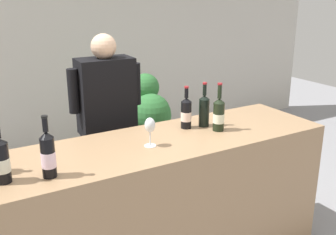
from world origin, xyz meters
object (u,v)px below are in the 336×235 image
at_px(wine_bottle_1, 219,114).
at_px(wine_bottle_4, 1,160).
at_px(wine_glass, 150,126).
at_px(potted_shrub, 145,118).
at_px(wine_bottle_5, 186,113).
at_px(wine_bottle_3, 204,110).
at_px(wine_bottle_0, 48,155).
at_px(person_server, 108,141).

height_order(wine_bottle_1, wine_bottle_4, wine_bottle_4).
distance_m(wine_bottle_1, wine_glass, 0.55).
relative_size(wine_glass, potted_shrub, 0.16).
xyz_separation_m(wine_bottle_4, wine_glass, (0.88, 0.06, 0.01)).
relative_size(wine_bottle_1, wine_bottle_5, 1.11).
distance_m(wine_bottle_3, potted_shrub, 1.39).
relative_size(wine_bottle_1, potted_shrub, 0.30).
bearing_deg(wine_glass, wine_bottle_1, 2.06).
distance_m(wine_bottle_0, wine_bottle_4, 0.23).
relative_size(wine_bottle_4, person_server, 0.21).
xyz_separation_m(wine_bottle_3, potted_shrub, (0.18, 1.30, -0.45)).
height_order(wine_bottle_0, wine_bottle_5, wine_bottle_0).
bearing_deg(wine_glass, person_server, 90.34).
relative_size(wine_bottle_0, wine_bottle_4, 0.98).
relative_size(wine_bottle_4, wine_glass, 1.85).
height_order(wine_bottle_3, wine_bottle_4, wine_bottle_4).
distance_m(wine_bottle_3, wine_bottle_5, 0.14).
bearing_deg(wine_bottle_3, wine_bottle_5, 168.06).
distance_m(wine_bottle_1, potted_shrub, 1.51).
bearing_deg(wine_bottle_0, potted_shrub, 48.93).
xyz_separation_m(wine_bottle_0, wine_bottle_1, (1.21, 0.14, -0.01)).
relative_size(wine_bottle_3, wine_bottle_4, 0.93).
distance_m(wine_bottle_1, person_server, 0.95).
bearing_deg(wine_bottle_5, person_server, 125.96).
xyz_separation_m(wine_bottle_1, wine_bottle_3, (-0.03, 0.13, 0.00)).
height_order(wine_bottle_0, wine_bottle_4, wine_bottle_4).
bearing_deg(wine_bottle_5, wine_bottle_0, -164.26).
height_order(wine_bottle_0, wine_bottle_1, wine_bottle_1).
distance_m(person_server, potted_shrub, 1.03).
relative_size(wine_bottle_3, potted_shrub, 0.28).
bearing_deg(potted_shrub, wine_bottle_3, -98.06).
height_order(wine_bottle_1, potted_shrub, wine_bottle_1).
xyz_separation_m(wine_glass, person_server, (-0.00, 0.71, -0.34)).
bearing_deg(wine_bottle_5, wine_bottle_1, -43.59).
height_order(wine_bottle_5, potted_shrub, wine_bottle_5).
xyz_separation_m(wine_bottle_1, wine_glass, (-0.55, -0.02, 0.01)).
distance_m(wine_bottle_1, wine_bottle_5, 0.23).
height_order(wine_bottle_0, person_server, person_server).
relative_size(wine_bottle_3, person_server, 0.20).
relative_size(wine_bottle_5, wine_glass, 1.63).
relative_size(wine_bottle_1, wine_glass, 1.81).
bearing_deg(wine_bottle_3, person_server, 132.85).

